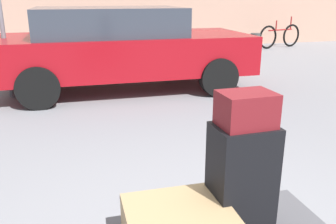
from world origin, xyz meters
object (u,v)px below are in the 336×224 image
duffel_bag_maroon_topmost_pile (246,109)px  bollard_kerb_near (204,46)px  bicycle_leaning (280,36)px  suitcase_black_rear_right (241,178)px  bollard_kerb_mid (255,44)px  parked_car (121,47)px

duffel_bag_maroon_topmost_pile → bollard_kerb_near: size_ratio=0.47×
bicycle_leaning → bollard_kerb_near: (-2.98, -1.05, -0.08)m
suitcase_black_rear_right → duffel_bag_maroon_topmost_pile: duffel_bag_maroon_topmost_pile is taller
bollard_kerb_near → duffel_bag_maroon_topmost_pile: bearing=-109.3°
duffel_bag_maroon_topmost_pile → bicycle_leaning: duffel_bag_maroon_topmost_pile is taller
bicycle_leaning → bollard_kerb_mid: 1.79m
bollard_kerb_near → bollard_kerb_mid: bearing=0.0°
parked_car → bollard_kerb_near: 4.04m
suitcase_black_rear_right → parked_car: 4.68m
duffel_bag_maroon_topmost_pile → bollard_kerb_near: 8.17m
suitcase_black_rear_right → bollard_kerb_mid: suitcase_black_rear_right is taller
suitcase_black_rear_right → bicycle_leaning: size_ratio=0.36×
parked_car → bollard_kerb_mid: (4.21, 2.99, -0.46)m
bicycle_leaning → bollard_kerb_mid: bearing=-143.9°
suitcase_black_rear_right → bicycle_leaning: bicycle_leaning is taller
bicycle_leaning → bollard_kerb_mid: size_ratio=2.89×
suitcase_black_rear_right → bollard_kerb_mid: size_ratio=1.04×
bollard_kerb_near → bollard_kerb_mid: same height
suitcase_black_rear_right → parked_car: (0.02, 4.68, 0.11)m
bollard_kerb_mid → suitcase_black_rear_right: bearing=-118.9°
parked_car → bollard_kerb_near: bearing=48.2°
bicycle_leaning → duffel_bag_maroon_topmost_pile: bearing=-123.0°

